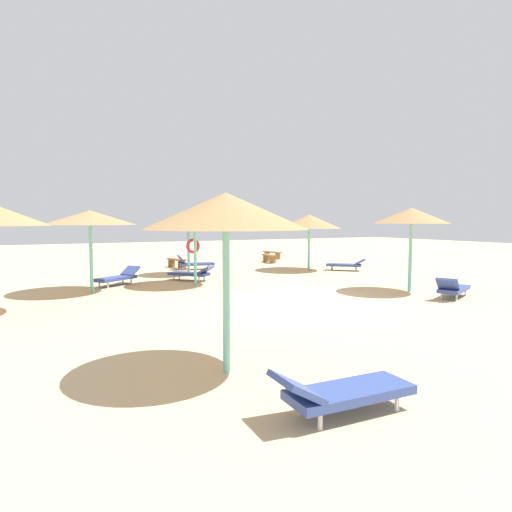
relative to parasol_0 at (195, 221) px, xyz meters
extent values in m
plane|color=#D1B284|center=(1.71, -4.80, -2.48)|extent=(80.00, 80.00, 0.00)
cylinder|color=#6BC6BC|center=(0.00, 0.00, -1.32)|extent=(0.12, 0.12, 2.32)
cone|color=#9E7A4C|center=(0.00, 0.00, 0.01)|extent=(3.01, 3.01, 0.53)
cylinder|color=#6BC6BC|center=(0.86, 3.32, -1.37)|extent=(0.12, 0.12, 2.23)
cone|color=#9E7A4C|center=(0.86, 3.32, -0.01)|extent=(2.41, 2.41, 0.68)
torus|color=red|center=(1.08, 3.32, -1.16)|extent=(0.71, 0.26, 0.70)
cylinder|color=#6BC6BC|center=(6.13, -5.00, -1.23)|extent=(0.12, 0.12, 2.50)
cone|color=#9E7A4C|center=(6.13, -5.00, 0.19)|extent=(2.56, 2.56, 0.54)
cylinder|color=#6BC6BC|center=(-2.88, -9.59, -1.25)|extent=(0.12, 0.12, 2.45)
cone|color=#9E7A4C|center=(-2.88, -9.59, 0.17)|extent=(2.67, 2.67, 0.59)
cylinder|color=#6BC6BC|center=(6.85, 2.31, -1.37)|extent=(0.12, 0.12, 2.21)
cone|color=#9E7A4C|center=(6.85, 2.31, -0.02)|extent=(3.17, 3.17, 0.69)
cylinder|color=#6BC6BC|center=(-3.79, 0.06, -1.25)|extent=(0.12, 0.12, 2.45)
cone|color=#9E7A4C|center=(-3.79, 0.06, 0.12)|extent=(3.10, 3.10, 0.50)
cube|color=#33478C|center=(0.21, 1.39, -2.20)|extent=(1.59, 1.71, 0.12)
cube|color=#33478C|center=(0.73, 0.79, -2.00)|extent=(0.82, 0.81, 0.34)
cylinder|color=silver|center=(0.77, 1.08, -2.37)|extent=(0.06, 0.06, 0.22)
cylinder|color=silver|center=(0.44, 0.80, -2.37)|extent=(0.06, 0.06, 0.22)
cylinder|color=silver|center=(-0.01, 1.99, -2.37)|extent=(0.06, 0.06, 0.22)
cylinder|color=silver|center=(-0.35, 1.70, -2.37)|extent=(0.06, 0.06, 0.22)
cube|color=#33478C|center=(1.97, 5.24, -2.20)|extent=(1.79, 0.94, 0.12)
cube|color=#33478C|center=(1.18, 5.39, -1.94)|extent=(0.55, 0.71, 0.45)
cylinder|color=silver|center=(1.34, 5.13, -2.37)|extent=(0.06, 0.06, 0.22)
cylinder|color=silver|center=(1.42, 5.57, -2.37)|extent=(0.06, 0.06, 0.22)
cylinder|color=silver|center=(2.52, 4.91, -2.37)|extent=(0.06, 0.06, 0.22)
cylinder|color=silver|center=(2.60, 5.34, -2.37)|extent=(0.06, 0.06, 0.22)
cube|color=#33478C|center=(6.54, -6.50, -2.20)|extent=(1.81, 1.30, 0.12)
cube|color=#33478C|center=(5.81, -6.84, -1.96)|extent=(0.69, 0.78, 0.43)
cylinder|color=silver|center=(6.08, -6.96, -2.37)|extent=(0.06, 0.06, 0.22)
cylinder|color=silver|center=(5.90, -6.56, -2.37)|extent=(0.06, 0.06, 0.22)
cylinder|color=silver|center=(7.17, -6.45, -2.37)|extent=(0.06, 0.06, 0.22)
cylinder|color=silver|center=(6.99, -6.05, -2.37)|extent=(0.06, 0.06, 0.22)
cube|color=#33478C|center=(-2.09, -11.76, -2.20)|extent=(1.72, 0.70, 0.12)
cube|color=#33478C|center=(-2.89, -11.73, -2.01)|extent=(0.54, 0.66, 0.34)
cylinder|color=silver|center=(-2.70, -11.96, -2.37)|extent=(0.06, 0.06, 0.22)
cylinder|color=silver|center=(-2.69, -11.52, -2.37)|extent=(0.06, 0.06, 0.22)
cylinder|color=silver|center=(-1.50, -12.00, -2.37)|extent=(0.06, 0.06, 0.22)
cylinder|color=silver|center=(-1.49, -11.56, -2.37)|extent=(0.06, 0.06, 0.22)
cube|color=#33478C|center=(8.32, 1.35, -2.20)|extent=(1.65, 1.65, 0.12)
cube|color=#33478C|center=(8.88, 0.79, -2.01)|extent=(0.82, 0.82, 0.33)
cylinder|color=silver|center=(8.90, 1.09, -2.37)|extent=(0.06, 0.06, 0.22)
cylinder|color=silver|center=(8.59, 0.78, -2.37)|extent=(0.06, 0.06, 0.22)
cylinder|color=silver|center=(8.05, 1.93, -2.37)|extent=(0.06, 0.06, 0.22)
cylinder|color=silver|center=(7.74, 1.62, -2.37)|extent=(0.06, 0.06, 0.22)
cube|color=#33478C|center=(-2.77, 1.30, -2.20)|extent=(1.76, 1.49, 0.12)
cube|color=#33478C|center=(-2.11, 1.75, -1.99)|extent=(0.77, 0.81, 0.38)
cylinder|color=silver|center=(-2.40, 1.82, -2.37)|extent=(0.06, 0.06, 0.22)
cylinder|color=silver|center=(-2.15, 1.46, -2.37)|extent=(0.06, 0.06, 0.22)
cylinder|color=silver|center=(-3.39, 1.14, -2.37)|extent=(0.06, 0.06, 0.22)
cylinder|color=silver|center=(-3.14, 0.78, -2.37)|extent=(0.06, 0.06, 0.22)
cube|color=brown|center=(7.04, 6.73, -2.03)|extent=(0.62, 1.54, 0.08)
cube|color=brown|center=(6.96, 6.19, -2.27)|extent=(0.37, 0.17, 0.41)
cube|color=brown|center=(7.12, 7.27, -2.27)|extent=(0.37, 0.17, 0.41)
cube|color=brown|center=(1.25, 6.50, -2.03)|extent=(0.66, 1.55, 0.08)
cube|color=brown|center=(1.35, 5.96, -2.27)|extent=(0.38, 0.18, 0.41)
cube|color=brown|center=(1.15, 7.04, -2.27)|extent=(0.38, 0.18, 0.41)
cube|color=brown|center=(8.48, 8.90, -2.03)|extent=(0.66, 1.55, 0.08)
cube|color=brown|center=(8.58, 8.36, -2.27)|extent=(0.38, 0.18, 0.41)
cube|color=brown|center=(8.38, 9.44, -2.27)|extent=(0.38, 0.18, 0.41)
camera|label=1|loc=(-5.73, -16.12, 0.01)|focal=30.94mm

